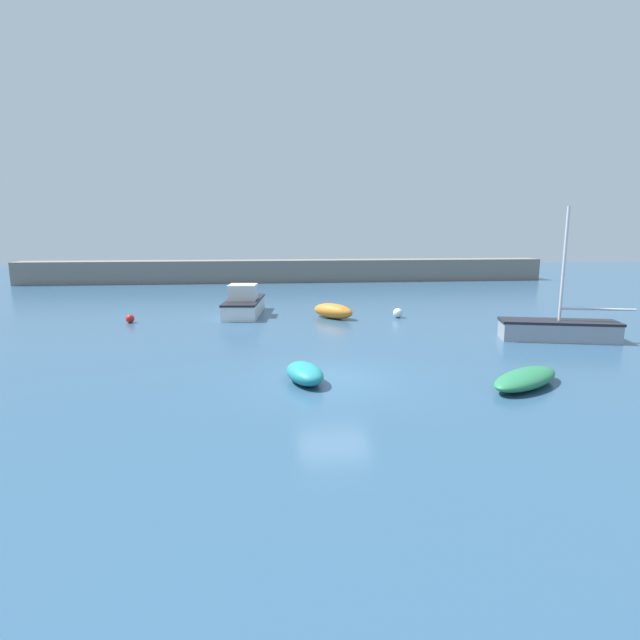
# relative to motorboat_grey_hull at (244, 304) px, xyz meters

# --- Properties ---
(ground_plane) EXTENTS (120.00, 120.00, 0.20)m
(ground_plane) POSITION_rel_motorboat_grey_hull_xyz_m (3.68, -13.91, -0.78)
(ground_plane) COLOR #2D5170
(harbor_breakwater) EXTENTS (51.92, 2.64, 2.18)m
(harbor_breakwater) POSITION_rel_motorboat_grey_hull_xyz_m (3.68, 19.89, 0.40)
(harbor_breakwater) COLOR slate
(harbor_breakwater) RESTS_ON ground_plane
(motorboat_grey_hull) EXTENTS (2.53, 5.52, 1.90)m
(motorboat_grey_hull) POSITION_rel_motorboat_grey_hull_xyz_m (0.00, 0.00, 0.00)
(motorboat_grey_hull) COLOR white
(motorboat_grey_hull) RESTS_ON ground_plane
(sailboat_tall_mast) EXTENTS (5.94, 2.74, 6.18)m
(sailboat_tall_mast) POSITION_rel_motorboat_grey_hull_xyz_m (15.01, -8.87, -0.16)
(sailboat_tall_mast) COLOR gray
(sailboat_tall_mast) RESTS_ON ground_plane
(fishing_dinghy_green) EXTENTS (1.62, 2.33, 0.68)m
(fishing_dinghy_green) POSITION_rel_motorboat_grey_hull_xyz_m (2.62, -14.23, -0.34)
(fishing_dinghy_green) COLOR teal
(fishing_dinghy_green) RESTS_ON ground_plane
(open_tender_yellow) EXTENTS (2.70, 2.84, 0.87)m
(open_tender_yellow) POSITION_rel_motorboat_grey_hull_xyz_m (5.27, -1.79, -0.25)
(open_tender_yellow) COLOR orange
(open_tender_yellow) RESTS_ON ground_plane
(rowboat_blue_near) EXTENTS (3.49, 2.97, 0.56)m
(rowboat_blue_near) POSITION_rel_motorboat_grey_hull_xyz_m (9.85, -15.45, -0.40)
(rowboat_blue_near) COLOR #287A4C
(rowboat_blue_near) RESTS_ON ground_plane
(mooring_buoy_red) EXTENTS (0.47, 0.47, 0.47)m
(mooring_buoy_red) POSITION_rel_motorboat_grey_hull_xyz_m (-6.24, -2.03, -0.45)
(mooring_buoy_red) COLOR red
(mooring_buoy_red) RESTS_ON ground_plane
(mooring_buoy_white) EXTENTS (0.57, 0.57, 0.57)m
(mooring_buoy_white) POSITION_rel_motorboat_grey_hull_xyz_m (9.11, -2.01, -0.40)
(mooring_buoy_white) COLOR white
(mooring_buoy_white) RESTS_ON ground_plane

